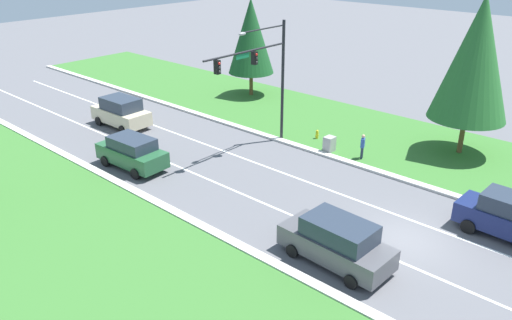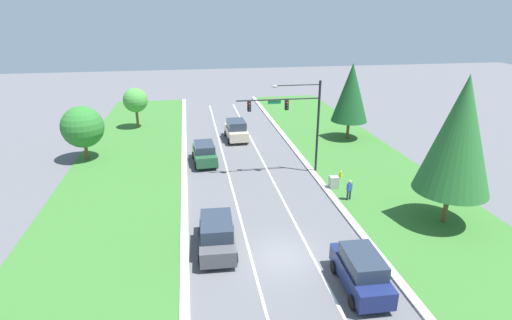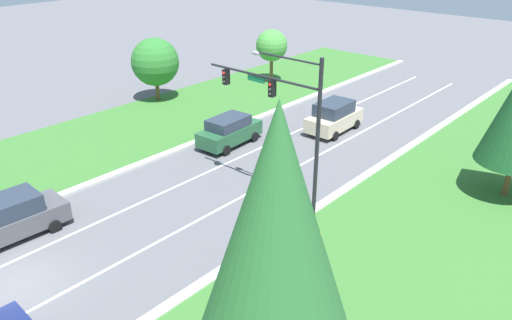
# 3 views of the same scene
# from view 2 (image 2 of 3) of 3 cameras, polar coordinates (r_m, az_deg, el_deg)

# --- Properties ---
(ground_plane) EXTENTS (160.00, 160.00, 0.00)m
(ground_plane) POSITION_cam_2_polar(r_m,az_deg,el_deg) (24.22, 3.71, -13.67)
(ground_plane) COLOR #5B5B60
(curb_strip_right) EXTENTS (0.50, 90.00, 0.15)m
(curb_strip_right) POSITION_cam_2_polar(r_m,az_deg,el_deg) (25.91, 16.25, -11.84)
(curb_strip_right) COLOR beige
(curb_strip_right) RESTS_ON ground_plane
(curb_strip_left) EXTENTS (0.50, 90.00, 0.15)m
(curb_strip_left) POSITION_cam_2_polar(r_m,az_deg,el_deg) (23.70, -10.16, -14.63)
(curb_strip_left) COLOR beige
(curb_strip_left) RESTS_ON ground_plane
(grass_verge_right) EXTENTS (10.00, 90.00, 0.08)m
(grass_verge_right) POSITION_cam_2_polar(r_m,az_deg,el_deg) (28.46, 25.98, -10.20)
(grass_verge_right) COLOR #38702D
(grass_verge_right) RESTS_ON ground_plane
(grass_verge_left) EXTENTS (10.00, 90.00, 0.08)m
(grass_verge_left) POSITION_cam_2_polar(r_m,az_deg,el_deg) (24.47, -22.97, -15.00)
(grass_verge_left) COLOR #38702D
(grass_verge_left) RESTS_ON ground_plane
(lane_stripe_inner_left) EXTENTS (0.14, 81.00, 0.01)m
(lane_stripe_inner_left) POSITION_cam_2_polar(r_m,az_deg,el_deg) (23.92, -0.62, -14.10)
(lane_stripe_inner_left) COLOR white
(lane_stripe_inner_left) RESTS_ON ground_plane
(lane_stripe_inner_right) EXTENTS (0.14, 81.00, 0.01)m
(lane_stripe_inner_right) POSITION_cam_2_polar(r_m,az_deg,el_deg) (24.64, 7.90, -13.17)
(lane_stripe_inner_right) COLOR white
(lane_stripe_inner_right) RESTS_ON ground_plane
(traffic_signal_mast) EXTENTS (7.13, 0.41, 8.16)m
(traffic_signal_mast) POSITION_cam_2_polar(r_m,az_deg,el_deg) (34.00, 5.75, 6.55)
(traffic_signal_mast) COLOR black
(traffic_signal_mast) RESTS_ON ground_plane
(graphite_suv) EXTENTS (2.41, 5.06, 2.06)m
(graphite_suv) POSITION_cam_2_polar(r_m,az_deg,el_deg) (24.45, -5.62, -10.47)
(graphite_suv) COLOR #4C4C51
(graphite_suv) RESTS_ON ground_plane
(champagne_suv) EXTENTS (2.38, 4.80, 2.20)m
(champagne_suv) POSITION_cam_2_polar(r_m,az_deg,el_deg) (44.48, -2.84, 4.30)
(champagne_suv) COLOR beige
(champagne_suv) RESTS_ON ground_plane
(navy_suv) EXTENTS (2.18, 4.65, 2.11)m
(navy_suv) POSITION_cam_2_polar(r_m,az_deg,el_deg) (21.96, 14.78, -15.04)
(navy_suv) COLOR navy
(navy_suv) RESTS_ON ground_plane
(forest_suv) EXTENTS (2.33, 4.78, 1.98)m
(forest_suv) POSITION_cam_2_polar(r_m,az_deg,el_deg) (37.82, -7.37, 1.02)
(forest_suv) COLOR #235633
(forest_suv) RESTS_ON ground_plane
(utility_cabinet) EXTENTS (0.70, 0.60, 1.08)m
(utility_cabinet) POSITION_cam_2_polar(r_m,az_deg,el_deg) (32.87, 11.04, -3.21)
(utility_cabinet) COLOR #9E9E99
(utility_cabinet) RESTS_ON ground_plane
(pedestrian) EXTENTS (0.43, 0.34, 1.69)m
(pedestrian) POSITION_cam_2_polar(r_m,az_deg,el_deg) (31.00, 13.18, -4.10)
(pedestrian) COLOR #232842
(pedestrian) RESTS_ON ground_plane
(fire_hydrant) EXTENTS (0.34, 0.20, 0.70)m
(fire_hydrant) POSITION_cam_2_polar(r_m,az_deg,el_deg) (35.05, 11.99, -2.09)
(fire_hydrant) COLOR gold
(fire_hydrant) RESTS_ON ground_plane
(conifer_near_right_tree) EXTENTS (4.78, 4.78, 10.08)m
(conifer_near_right_tree) POSITION_cam_2_polar(r_m,az_deg,el_deg) (28.24, 27.05, 3.20)
(conifer_near_right_tree) COLOR brown
(conifer_near_right_tree) RESTS_ON ground_plane
(oak_near_left_tree) EXTENTS (3.92, 3.92, 5.25)m
(oak_near_left_tree) POSITION_cam_2_polar(r_m,az_deg,el_deg) (41.06, -23.54, 4.34)
(oak_near_left_tree) COLOR brown
(oak_near_left_tree) RESTS_ON ground_plane
(conifer_far_right_tree) EXTENTS (3.95, 3.95, 8.40)m
(conifer_far_right_tree) POSITION_cam_2_polar(r_m,az_deg,el_deg) (44.91, 13.42, 9.35)
(conifer_far_right_tree) COLOR brown
(conifer_far_right_tree) RESTS_ON ground_plane
(oak_far_left_tree) EXTENTS (2.90, 2.90, 4.93)m
(oak_far_left_tree) POSITION_cam_2_polar(r_m,az_deg,el_deg) (50.37, -16.85, 8.16)
(oak_far_left_tree) COLOR brown
(oak_far_left_tree) RESTS_ON ground_plane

